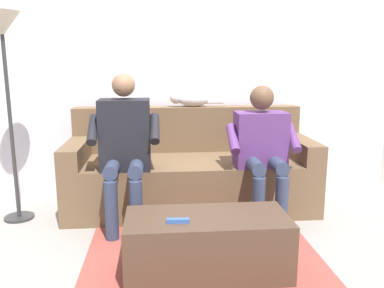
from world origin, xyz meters
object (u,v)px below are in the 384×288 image
(remote_blue, at_px, (178,221))
(floor_lamp, at_px, (3,45))
(coffee_table, at_px, (207,244))
(cat_on_backrest, at_px, (190,99))
(person_left_seated, at_px, (262,145))
(person_right_seated, at_px, (125,141))
(couch, at_px, (190,172))

(remote_blue, relative_size, floor_lamp, 0.08)
(coffee_table, bearing_deg, cat_on_backrest, -90.86)
(person_left_seated, distance_m, person_right_seated, 1.10)
(couch, relative_size, person_left_seated, 1.94)
(person_left_seated, relative_size, remote_blue, 8.35)
(couch, distance_m, coffee_table, 1.23)
(person_left_seated, bearing_deg, cat_on_backrest, -53.19)
(remote_blue, distance_m, floor_lamp, 1.98)
(person_left_seated, height_order, cat_on_backrest, person_left_seated)
(coffee_table, bearing_deg, couch, -90.00)
(couch, relative_size, remote_blue, 16.22)
(coffee_table, height_order, person_right_seated, person_right_seated)
(person_left_seated, xyz_separation_m, remote_blue, (0.73, 0.89, -0.25))
(coffee_table, xyz_separation_m, person_right_seated, (0.55, -0.82, 0.50))
(coffee_table, relative_size, floor_lamp, 0.60)
(couch, distance_m, floor_lamp, 1.85)
(coffee_table, distance_m, floor_lamp, 2.16)
(person_left_seated, relative_size, cat_on_backrest, 2.12)
(couch, xyz_separation_m, cat_on_backrest, (-0.02, -0.29, 0.64))
(floor_lamp, bearing_deg, person_left_seated, 174.28)
(couch, xyz_separation_m, person_left_seated, (-0.55, 0.42, 0.33))
(person_right_seated, height_order, floor_lamp, floor_lamp)
(cat_on_backrest, height_order, floor_lamp, floor_lamp)
(cat_on_backrest, bearing_deg, couch, 85.45)
(coffee_table, height_order, remote_blue, remote_blue)
(cat_on_backrest, relative_size, remote_blue, 3.93)
(person_right_seated, bearing_deg, couch, -143.89)
(couch, distance_m, remote_blue, 1.32)
(person_right_seated, xyz_separation_m, remote_blue, (-0.37, 0.91, -0.30))
(remote_blue, bearing_deg, couch, 85.36)
(couch, xyz_separation_m, floor_lamp, (1.47, 0.22, 1.11))
(couch, height_order, floor_lamp, floor_lamp)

